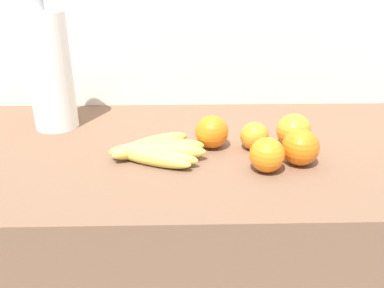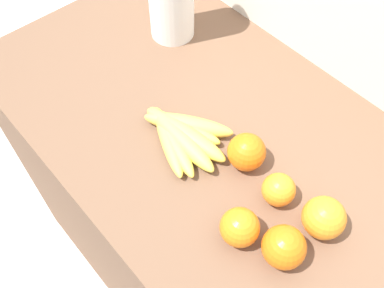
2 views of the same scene
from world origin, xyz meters
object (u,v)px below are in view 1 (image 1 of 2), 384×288
object	(u,v)px
banana_bunch	(154,151)
orange_back_left	(267,155)
orange_right	(212,132)
paper_towel_roll	(50,72)
orange_back_right	(254,136)
orange_center	(301,147)
orange_far_right	(294,130)

from	to	relation	value
banana_bunch	orange_back_left	world-z (taller)	orange_back_left
orange_right	orange_back_left	distance (m)	0.16
banana_bunch	paper_towel_roll	xyz separation A→B (m)	(-0.28, 0.21, 0.13)
banana_bunch	orange_right	xyz separation A→B (m)	(0.13, 0.06, 0.02)
orange_right	orange_back_left	xyz separation A→B (m)	(0.11, -0.13, -0.00)
orange_back_left	paper_towel_roll	size ratio (longest dim) A/B	0.22
orange_back_right	paper_towel_roll	xyz separation A→B (m)	(-0.51, 0.16, 0.12)
orange_back_right	orange_back_left	world-z (taller)	orange_back_left
orange_back_left	paper_towel_roll	world-z (taller)	paper_towel_roll
banana_bunch	orange_right	distance (m)	0.15
orange_back_left	paper_towel_roll	distance (m)	0.60
orange_center	orange_back_left	world-z (taller)	orange_center
orange_back_left	orange_far_right	xyz separation A→B (m)	(0.09, 0.13, 0.00)
orange_back_right	orange_right	bearing A→B (deg)	172.64
orange_right	paper_towel_roll	xyz separation A→B (m)	(-0.41, 0.15, 0.11)
orange_center	paper_towel_roll	distance (m)	0.65
orange_right	orange_center	size ratio (longest dim) A/B	0.99
orange_back_left	orange_far_right	size ratio (longest dim) A/B	0.91
orange_far_right	paper_towel_roll	world-z (taller)	paper_towel_roll
banana_bunch	paper_towel_roll	size ratio (longest dim) A/B	0.67
orange_back_right	orange_right	distance (m)	0.10
orange_center	orange_right	bearing A→B (deg)	152.70
banana_bunch	orange_back_right	size ratio (longest dim) A/B	3.31
orange_center	orange_far_right	xyz separation A→B (m)	(0.01, 0.10, 0.00)
orange_back_right	orange_far_right	bearing A→B (deg)	8.46
orange_back_right	orange_center	world-z (taller)	orange_center
orange_back_right	orange_far_right	distance (m)	0.10
orange_back_left	orange_back_right	bearing A→B (deg)	93.33
orange_back_right	orange_back_left	xyz separation A→B (m)	(0.01, -0.11, 0.00)
banana_bunch	paper_towel_roll	distance (m)	0.37
orange_back_right	orange_far_right	world-z (taller)	orange_far_right
orange_back_right	orange_right	world-z (taller)	orange_right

